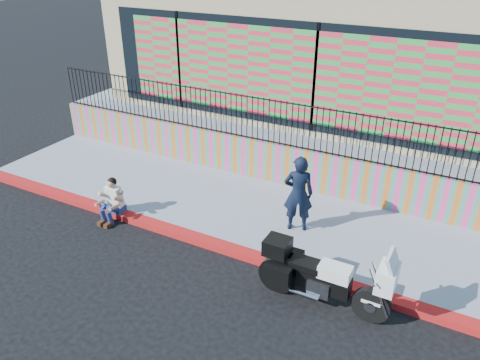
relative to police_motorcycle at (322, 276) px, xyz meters
The scene contains 10 objects.
ground 2.20m from the police_motorcycle, 163.30° to the left, with size 90.00×90.00×0.00m, color black.
red_curb 2.18m from the police_motorcycle, 163.30° to the left, with size 16.00×0.30×0.15m, color #B70D22.
sidewalk 3.08m from the police_motorcycle, 131.85° to the left, with size 16.00×3.00×0.15m, color #8E95AB.
mural_wall 4.35m from the police_motorcycle, 117.66° to the left, with size 16.00×0.20×1.10m, color #FA4189.
metal_fence 4.52m from the police_motorcycle, 117.66° to the left, with size 15.80×0.04×1.20m, color black, non-canonical shape.
elevated_platform 9.18m from the police_motorcycle, 102.72° to the left, with size 16.00×10.00×1.25m, color #8E95AB.
storefront_building 9.34m from the police_motorcycle, 103.02° to the left, with size 14.00×8.06×4.00m.
police_motorcycle is the anchor object (origin of this frame).
police_officer 2.36m from the police_motorcycle, 122.73° to the left, with size 0.66×0.43×1.80m, color black.
seated_man 5.39m from the police_motorcycle, behind, with size 0.54×0.71×1.06m.
Camera 1 is at (3.87, -7.21, 6.06)m, focal length 35.00 mm.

